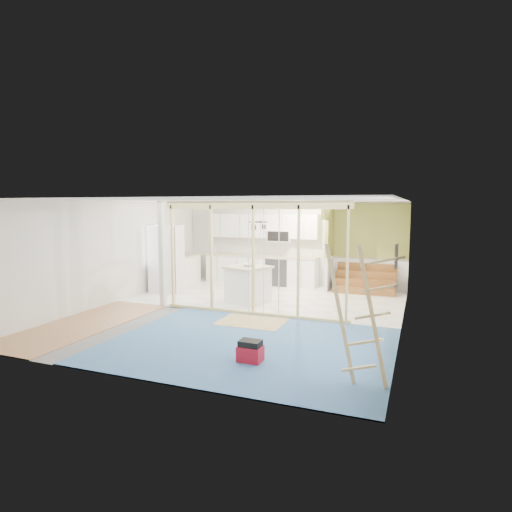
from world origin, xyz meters
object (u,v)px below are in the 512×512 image
at_px(island, 248,285).
at_px(ladder, 360,316).
at_px(fridge, 167,259).
at_px(toolbox, 250,352).

xyz_separation_m(island, ladder, (3.37, -4.19, 0.53)).
bearing_deg(fridge, island, -23.41).
bearing_deg(ladder, island, 116.43).
height_order(fridge, island, fridge).
distance_m(island, ladder, 5.40).
xyz_separation_m(toolbox, ladder, (1.74, -0.33, 0.83)).
distance_m(fridge, island, 2.85).
xyz_separation_m(island, toolbox, (1.63, -3.87, -0.30)).
relative_size(fridge, ladder, 0.98).
height_order(island, ladder, ladder).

